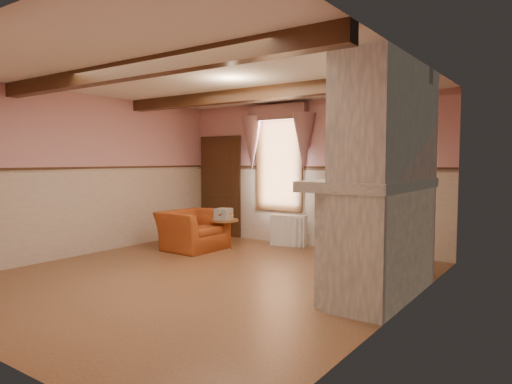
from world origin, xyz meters
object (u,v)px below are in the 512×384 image
Objects in this scene: mantel_clock at (394,170)px; radiator at (288,231)px; bowl at (371,176)px; armchair at (193,230)px; side_table at (225,234)px; oil_lamp at (387,167)px.

radiator is at bearing 152.22° from mantel_clock.
bowl is (2.46, -2.17, 1.16)m from radiator.
armchair is 0.59m from side_table.
side_table is (0.42, 0.41, -0.09)m from armchair.
bowl reaches higher than armchair.
oil_lamp reaches higher than mantel_clock.
bowl is 0.88m from mantel_clock.
radiator is (0.87, 0.88, 0.02)m from side_table.
radiator is 2.50× the size of oil_lamp.
bowl is 1.41× the size of mantel_clock.
radiator is (1.29, 1.28, -0.06)m from armchair.
oil_lamp reaches higher than side_table.
bowl is at bearing -90.00° from mantel_clock.
armchair is 4.01m from bowl.
oil_lamp is (3.75, -0.31, 1.20)m from armchair.
mantel_clock reaches higher than bowl.
armchair is at bearing 175.24° from oil_lamp.
armchair is 3.29× the size of bowl.
side_table is at bearing 167.81° from oil_lamp.
side_table is at bearing 172.84° from mantel_clock.
mantel_clock is at bearing -88.81° from armchair.
mantel_clock is at bearing 90.00° from oil_lamp.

